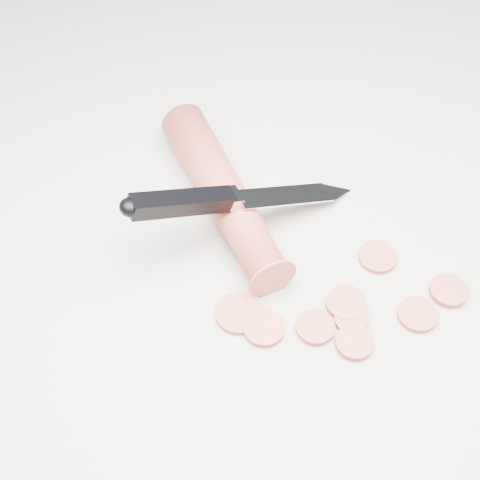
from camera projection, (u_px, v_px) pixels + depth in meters
ground at (307, 254)px, 0.61m from camera, size 2.40×2.40×0.00m
carrot at (223, 193)px, 0.62m from camera, size 0.09×0.21×0.04m
carrot_slice_0 at (239, 313)px, 0.57m from camera, size 0.04×0.04×0.01m
carrot_slice_1 at (417, 314)px, 0.56m from camera, size 0.03×0.03×0.01m
carrot_slice_2 at (354, 343)px, 0.55m from camera, size 0.03×0.03×0.01m
carrot_slice_3 at (448, 291)px, 0.58m from camera, size 0.03×0.03×0.01m
carrot_slice_4 at (378, 257)px, 0.60m from camera, size 0.03×0.03×0.01m
carrot_slice_5 at (264, 328)px, 0.56m from camera, size 0.04×0.04×0.01m
carrot_slice_6 at (351, 319)px, 0.56m from camera, size 0.03×0.03×0.01m
carrot_slice_7 at (315, 327)px, 0.56m from camera, size 0.03×0.03×0.01m
carrot_slice_8 at (346, 303)px, 0.57m from camera, size 0.03×0.03×0.01m
kitchen_knife at (246, 195)px, 0.59m from camera, size 0.23×0.08×0.09m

